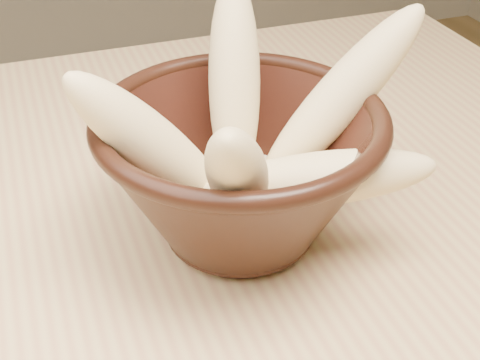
{
  "coord_description": "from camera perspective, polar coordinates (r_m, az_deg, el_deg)",
  "views": [
    {
      "loc": [
        0.05,
        -0.39,
        1.09
      ],
      "look_at": [
        0.19,
        -0.01,
        0.81
      ],
      "focal_mm": 50.0,
      "sensor_mm": 36.0,
      "label": 1
    }
  ],
  "objects": [
    {
      "name": "bowl",
      "position": [
        0.49,
        0.0,
        0.95
      ],
      "size": [
        0.21,
        0.21,
        0.11
      ],
      "rotation": [
        0.0,
        0.0,
        -0.06
      ],
      "color": "black",
      "rests_on": "table"
    },
    {
      "name": "milk_puddle",
      "position": [
        0.51,
        0.0,
        -1.73
      ],
      "size": [
        0.12,
        0.12,
        0.02
      ],
      "primitive_type": "cylinder",
      "color": "beige",
      "rests_on": "bowl"
    },
    {
      "name": "banana_upright",
      "position": [
        0.51,
        -0.49,
        8.44
      ],
      "size": [
        0.07,
        0.11,
        0.16
      ],
      "primitive_type": "ellipsoid",
      "rotation": [
        0.45,
        0.0,
        2.82
      ],
      "color": "#F0D78E",
      "rests_on": "bowl"
    },
    {
      "name": "banana_left",
      "position": [
        0.45,
        -7.54,
        3.02
      ],
      "size": [
        0.13,
        0.04,
        0.14
      ],
      "primitive_type": "ellipsoid",
      "rotation": [
        0.69,
        0.0,
        -1.57
      ],
      "color": "#F0D78E",
      "rests_on": "bowl"
    },
    {
      "name": "banana_right",
      "position": [
        0.5,
        8.52,
        6.94
      ],
      "size": [
        0.15,
        0.04,
        0.15
      ],
      "primitive_type": "ellipsoid",
      "rotation": [
        0.76,
        0.0,
        1.59
      ],
      "color": "#F0D78E",
      "rests_on": "bowl"
    },
    {
      "name": "banana_across",
      "position": [
        0.47,
        6.53,
        0.05
      ],
      "size": [
        0.18,
        0.09,
        0.06
      ],
      "primitive_type": "ellipsoid",
      "rotation": [
        1.46,
        0.0,
        1.28
      ],
      "color": "#F0D78E",
      "rests_on": "bowl"
    },
    {
      "name": "banana_front",
      "position": [
        0.42,
        -0.17,
        0.37
      ],
      "size": [
        0.09,
        0.13,
        0.14
      ],
      "primitive_type": "ellipsoid",
      "rotation": [
        0.71,
        0.0,
        -0.46
      ],
      "color": "#F0D78E",
      "rests_on": "bowl"
    }
  ]
}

